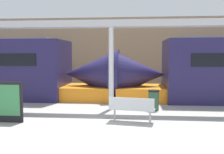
# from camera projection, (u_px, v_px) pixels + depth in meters

# --- Properties ---
(ground_plane) EXTENTS (60.00, 60.00, 0.00)m
(ground_plane) POSITION_uv_depth(u_px,v_px,m) (105.00, 134.00, 7.27)
(ground_plane) COLOR #9E9B96
(station_wall) EXTENTS (56.00, 0.20, 5.00)m
(station_wall) POSITION_uv_depth(u_px,v_px,m) (123.00, 53.00, 17.87)
(station_wall) COLOR #9E8460
(station_wall) RESTS_ON ground_plane
(bench_near) EXTENTS (1.60, 0.67, 0.87)m
(bench_near) POSITION_uv_depth(u_px,v_px,m) (132.00, 107.00, 8.53)
(bench_near) COLOR #ADB2B7
(bench_near) RESTS_ON ground_plane
(trash_bin) EXTENTS (0.46, 0.46, 0.85)m
(trash_bin) POSITION_uv_depth(u_px,v_px,m) (154.00, 100.00, 10.46)
(trash_bin) COLOR #2D5138
(trash_bin) RESTS_ON ground_plane
(poster_board) EXTENTS (1.17, 0.07, 1.40)m
(poster_board) POSITION_uv_depth(u_px,v_px,m) (6.00, 102.00, 8.54)
(poster_board) COLOR black
(poster_board) RESTS_ON ground_plane
(support_column_near) EXTENTS (0.21, 0.21, 3.47)m
(support_column_near) POSITION_uv_depth(u_px,v_px,m) (111.00, 69.00, 10.55)
(support_column_near) COLOR silver
(support_column_near) RESTS_ON ground_plane
(canopy_beam) EXTENTS (28.00, 0.60, 0.28)m
(canopy_beam) POSITION_uv_depth(u_px,v_px,m) (111.00, 24.00, 10.39)
(canopy_beam) COLOR #B7B7BC
(canopy_beam) RESTS_ON support_column_near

